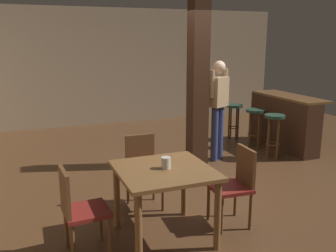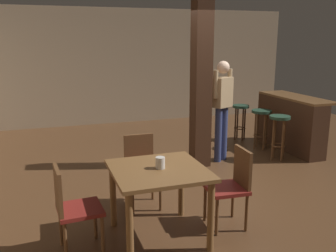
{
  "view_description": "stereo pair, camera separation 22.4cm",
  "coord_description": "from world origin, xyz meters",
  "px_view_note": "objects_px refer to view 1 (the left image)",
  "views": [
    {
      "loc": [
        -2.57,
        -4.63,
        2.08
      ],
      "look_at": [
        -0.77,
        -0.06,
        0.93
      ],
      "focal_mm": 40.0,
      "sensor_mm": 36.0,
      "label": 1
    },
    {
      "loc": [
        -2.36,
        -4.71,
        2.08
      ],
      "look_at": [
        -0.77,
        -0.06,
        0.93
      ],
      "focal_mm": 40.0,
      "sensor_mm": 36.0,
      "label": 2
    }
  ],
  "objects_px": {
    "standing_person": "(218,103)",
    "bar_stool_near": "(274,126)",
    "dining_table": "(164,181)",
    "chair_west": "(78,207)",
    "bar_counter": "(283,121)",
    "bar_stool_mid": "(255,119)",
    "chair_north": "(143,167)",
    "bar_stool_far": "(234,113)",
    "napkin_cup": "(166,163)",
    "chair_east": "(236,182)"
  },
  "relations": [
    {
      "from": "standing_person",
      "to": "bar_stool_near",
      "type": "bearing_deg",
      "value": -17.21
    },
    {
      "from": "dining_table",
      "to": "standing_person",
      "type": "height_order",
      "value": "standing_person"
    },
    {
      "from": "chair_west",
      "to": "bar_counter",
      "type": "bearing_deg",
      "value": 28.94
    },
    {
      "from": "bar_counter",
      "to": "bar_stool_mid",
      "type": "distance_m",
      "value": 0.55
    },
    {
      "from": "dining_table",
      "to": "chair_north",
      "type": "bearing_deg",
      "value": 87.54
    },
    {
      "from": "chair_west",
      "to": "chair_north",
      "type": "distance_m",
      "value": 1.27
    },
    {
      "from": "bar_stool_far",
      "to": "napkin_cup",
      "type": "bearing_deg",
      "value": -130.7
    },
    {
      "from": "napkin_cup",
      "to": "bar_stool_near",
      "type": "xyz_separation_m",
      "value": [
        2.74,
        1.83,
        -0.24
      ]
    },
    {
      "from": "bar_counter",
      "to": "bar_stool_mid",
      "type": "bearing_deg",
      "value": 158.32
    },
    {
      "from": "chair_west",
      "to": "chair_east",
      "type": "height_order",
      "value": "same"
    },
    {
      "from": "napkin_cup",
      "to": "standing_person",
      "type": "distance_m",
      "value": 2.78
    },
    {
      "from": "chair_west",
      "to": "bar_stool_mid",
      "type": "height_order",
      "value": "chair_west"
    },
    {
      "from": "dining_table",
      "to": "napkin_cup",
      "type": "height_order",
      "value": "napkin_cup"
    },
    {
      "from": "bar_counter",
      "to": "bar_stool_far",
      "type": "bearing_deg",
      "value": 121.62
    },
    {
      "from": "standing_person",
      "to": "bar_stool_near",
      "type": "xyz_separation_m",
      "value": [
        0.96,
        -0.3,
        -0.41
      ]
    },
    {
      "from": "bar_stool_near",
      "to": "chair_west",
      "type": "bearing_deg",
      "value": -153.15
    },
    {
      "from": "bar_counter",
      "to": "chair_west",
      "type": "bearing_deg",
      "value": -151.06
    },
    {
      "from": "napkin_cup",
      "to": "bar_stool_near",
      "type": "height_order",
      "value": "napkin_cup"
    },
    {
      "from": "chair_west",
      "to": "bar_counter",
      "type": "xyz_separation_m",
      "value": [
        4.24,
        2.34,
        0.01
      ]
    },
    {
      "from": "chair_north",
      "to": "bar_stool_near",
      "type": "distance_m",
      "value": 2.89
    },
    {
      "from": "standing_person",
      "to": "bar_counter",
      "type": "distance_m",
      "value": 1.64
    },
    {
      "from": "chair_north",
      "to": "standing_person",
      "type": "distance_m",
      "value": 2.23
    },
    {
      "from": "bar_counter",
      "to": "dining_table",
      "type": "bearing_deg",
      "value": -145.2
    },
    {
      "from": "chair_east",
      "to": "chair_north",
      "type": "relative_size",
      "value": 1.0
    },
    {
      "from": "bar_stool_near",
      "to": "bar_stool_far",
      "type": "height_order",
      "value": "bar_stool_near"
    },
    {
      "from": "napkin_cup",
      "to": "bar_stool_far",
      "type": "xyz_separation_m",
      "value": [
        2.78,
        3.23,
        -0.28
      ]
    },
    {
      "from": "chair_east",
      "to": "bar_stool_far",
      "type": "relative_size",
      "value": 1.21
    },
    {
      "from": "dining_table",
      "to": "chair_east",
      "type": "distance_m",
      "value": 0.87
    },
    {
      "from": "bar_stool_near",
      "to": "bar_stool_mid",
      "type": "height_order",
      "value": "bar_stool_near"
    },
    {
      "from": "chair_north",
      "to": "dining_table",
      "type": "bearing_deg",
      "value": -92.46
    },
    {
      "from": "dining_table",
      "to": "chair_west",
      "type": "bearing_deg",
      "value": -179.1
    },
    {
      "from": "bar_stool_near",
      "to": "napkin_cup",
      "type": "bearing_deg",
      "value": -146.26
    },
    {
      "from": "bar_stool_near",
      "to": "bar_counter",
      "type": "bearing_deg",
      "value": 39.96
    },
    {
      "from": "dining_table",
      "to": "chair_west",
      "type": "xyz_separation_m",
      "value": [
        -0.89,
        -0.01,
        -0.14
      ]
    },
    {
      "from": "dining_table",
      "to": "chair_north",
      "type": "xyz_separation_m",
      "value": [
        0.04,
        0.85,
        -0.14
      ]
    },
    {
      "from": "napkin_cup",
      "to": "chair_east",
      "type": "bearing_deg",
      "value": -0.83
    },
    {
      "from": "standing_person",
      "to": "bar_stool_near",
      "type": "distance_m",
      "value": 1.09
    },
    {
      "from": "chair_west",
      "to": "bar_counter",
      "type": "relative_size",
      "value": 0.53
    },
    {
      "from": "dining_table",
      "to": "standing_person",
      "type": "xyz_separation_m",
      "value": [
        1.8,
        2.13,
        0.36
      ]
    },
    {
      "from": "chair_west",
      "to": "standing_person",
      "type": "distance_m",
      "value": 3.47
    },
    {
      "from": "napkin_cup",
      "to": "bar_counter",
      "type": "xyz_separation_m",
      "value": [
        3.33,
        2.33,
        -0.32
      ]
    },
    {
      "from": "bar_stool_far",
      "to": "chair_east",
      "type": "bearing_deg",
      "value": -120.88
    },
    {
      "from": "standing_person",
      "to": "dining_table",
      "type": "bearing_deg",
      "value": -130.17
    },
    {
      "from": "bar_stool_far",
      "to": "standing_person",
      "type": "bearing_deg",
      "value": -132.19
    },
    {
      "from": "napkin_cup",
      "to": "bar_stool_mid",
      "type": "height_order",
      "value": "napkin_cup"
    },
    {
      "from": "dining_table",
      "to": "napkin_cup",
      "type": "distance_m",
      "value": 0.19
    },
    {
      "from": "dining_table",
      "to": "chair_north",
      "type": "distance_m",
      "value": 0.86
    },
    {
      "from": "bar_counter",
      "to": "standing_person",
      "type": "bearing_deg",
      "value": -172.58
    },
    {
      "from": "chair_west",
      "to": "napkin_cup",
      "type": "xyz_separation_m",
      "value": [
        0.91,
        0.02,
        0.33
      ]
    },
    {
      "from": "chair_north",
      "to": "standing_person",
      "type": "relative_size",
      "value": 0.52
    }
  ]
}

